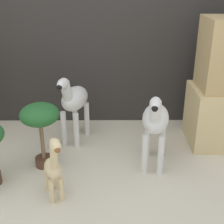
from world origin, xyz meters
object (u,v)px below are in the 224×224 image
Objects in this scene: giraffe_figurine at (54,166)px; potted_palm_front at (40,119)px; zebra_left at (74,101)px; zebra_right at (155,122)px.

potted_palm_front is at bearing 111.13° from giraffe_figurine.
zebra_left is 0.47m from potted_palm_front.
zebra_right is at bearing 29.18° from giraffe_figurine.
giraffe_figurine is (-0.73, -0.41, -0.14)m from zebra_right.
zebra_left is at bearing 147.73° from zebra_right.
zebra_right is at bearing -32.27° from zebra_left.
giraffe_figurine is 0.99× the size of potted_palm_front.
zebra_left is at bearing 63.09° from potted_palm_front.
potted_palm_front is (-0.90, 0.01, 0.02)m from zebra_right.
potted_palm_front is at bearing 179.46° from zebra_right.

